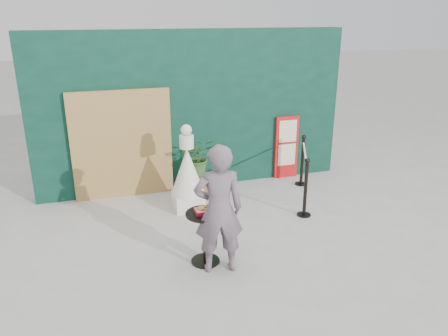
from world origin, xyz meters
TOP-DOWN VIEW (x-y plane):
  - ground at (0.00, 0.00)m, footprint 60.00×60.00m
  - back_wall at (0.00, 3.15)m, footprint 6.00×0.30m
  - bamboo_fence at (-1.40, 2.94)m, footprint 1.80×0.08m
  - woman at (-0.44, 0.01)m, footprint 0.69×0.50m
  - menu_board at (1.90, 2.95)m, footprint 0.50×0.07m
  - statue at (-0.40, 2.04)m, footprint 0.59×0.59m
  - cafe_table at (-0.57, 0.25)m, footprint 0.52×0.52m
  - food_basket at (-0.57, 0.25)m, footprint 0.26×0.19m
  - planter at (-0.07, 2.64)m, footprint 0.64×0.56m
  - stanchion_barrier at (1.72, 1.81)m, footprint 0.84×1.54m

SIDE VIEW (x-z plane):
  - ground at x=0.00m, z-range 0.00..0.00m
  - stanchion_barrier at x=1.72m, z-range -0.02..1.01m
  - cafe_table at x=-0.57m, z-range 0.12..0.87m
  - statue at x=-0.40m, z-range -0.14..1.38m
  - planter at x=-0.07m, z-range 0.09..1.18m
  - menu_board at x=1.90m, z-range 0.00..1.30m
  - food_basket at x=-0.57m, z-range 0.73..0.84m
  - woman at x=-0.44m, z-range 0.00..1.76m
  - bamboo_fence at x=-1.40m, z-range 0.00..2.00m
  - back_wall at x=0.00m, z-range 0.00..3.00m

